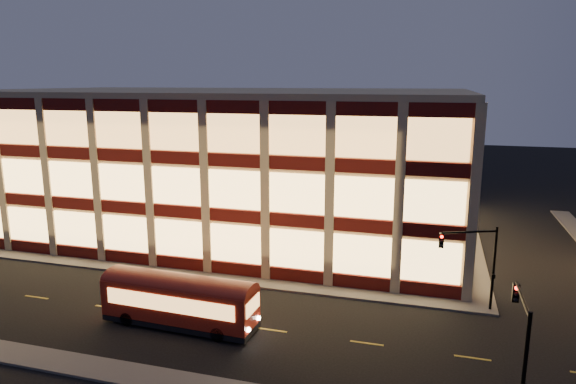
% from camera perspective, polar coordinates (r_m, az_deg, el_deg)
% --- Properties ---
extents(ground, '(200.00, 200.00, 0.00)m').
position_cam_1_polar(ground, '(42.30, -12.39, -9.42)').
color(ground, black).
rests_on(ground, ground).
extents(sidewalk_office_south, '(54.00, 2.00, 0.15)m').
position_cam_1_polar(sidewalk_office_south, '(44.52, -15.21, -8.36)').
color(sidewalk_office_south, '#514F4C').
rests_on(sidewalk_office_south, ground).
extents(sidewalk_office_east, '(2.00, 30.00, 0.15)m').
position_cam_1_polar(sidewalk_office_east, '(53.71, 19.52, -5.08)').
color(sidewalk_office_east, '#514F4C').
rests_on(sidewalk_office_east, ground).
extents(sidewalk_near, '(100.00, 2.00, 0.15)m').
position_cam_1_polar(sidewalk_near, '(32.61, -23.80, -16.93)').
color(sidewalk_near, '#514F4C').
rests_on(sidewalk_near, ground).
extents(office_building, '(50.45, 30.45, 14.50)m').
position_cam_1_polar(office_building, '(56.46, -7.17, 3.83)').
color(office_building, tan).
rests_on(office_building, ground).
extents(traffic_signal_far, '(3.79, 1.87, 6.00)m').
position_cam_1_polar(traffic_signal_far, '(36.49, 20.06, -6.56)').
color(traffic_signal_far, black).
rests_on(traffic_signal_far, ground).
extents(traffic_signal_near, '(0.32, 4.45, 6.00)m').
position_cam_1_polar(traffic_signal_near, '(26.23, 24.49, -14.40)').
color(traffic_signal_near, black).
rests_on(traffic_signal_near, ground).
extents(trolley_bus, '(10.17, 3.00, 3.41)m').
position_cam_1_polar(trolley_bus, '(34.05, -11.97, -11.43)').
color(trolley_bus, maroon).
rests_on(trolley_bus, ground).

